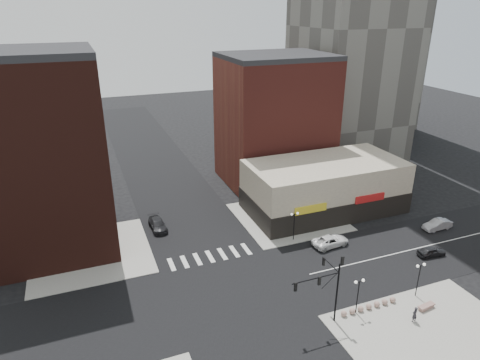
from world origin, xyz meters
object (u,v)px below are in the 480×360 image
street_lamp_ne (294,219)px  dark_sedan_north (158,225)px  pedestrian (415,314)px  stone_bench (426,307)px  dark_sedan_east (431,251)px  silver_sedan (437,225)px  street_lamp_se_b (420,272)px  white_suv (330,241)px  traffic_signal (328,281)px  street_lamp_se_a (359,288)px

street_lamp_ne → dark_sedan_north: (-16.97, 10.04, -2.56)m
pedestrian → stone_bench: bearing=-165.9°
dark_sedan_east → silver_sedan: bearing=-43.5°
pedestrian → dark_sedan_east: bearing=-148.3°
street_lamp_ne → street_lamp_se_b: bearing=-66.4°
white_suv → silver_sedan: 17.13m
dark_sedan_east → traffic_signal: bearing=112.2°
street_lamp_se_a → stone_bench: size_ratio=1.95×
street_lamp_se_b → silver_sedan: (14.06, 11.22, -2.55)m
stone_bench → street_lamp_se_a: bearing=156.2°
street_lamp_ne → stone_bench: street_lamp_ne is taller
traffic_signal → dark_sedan_north: size_ratio=1.55×
street_lamp_se_a → dark_sedan_east: street_lamp_se_a is taller
dark_sedan_east → dark_sedan_north: dark_sedan_north is taller
pedestrian → street_lamp_se_a: bearing=-42.6°
silver_sedan → dark_sedan_north: (-38.03, 14.82, -0.01)m
dark_sedan_north → traffic_signal: bearing=-67.9°
street_lamp_se_b → dark_sedan_east: 10.25m
white_suv → stone_bench: (2.43, -15.15, -0.34)m
dark_sedan_east → dark_sedan_north: size_ratio=0.75×
traffic_signal → silver_sedan: 28.40m
traffic_signal → stone_bench: (11.21, -2.38, -4.58)m
street_lamp_ne → silver_sedan: bearing=-12.8°
street_lamp_se_a → pedestrian: (4.77, -3.30, -2.29)m
white_suv → stone_bench: bearing=-176.5°
dark_sedan_east → street_lamp_se_a: bearing=116.4°
silver_sedan → dark_sedan_north: size_ratio=0.89×
street_lamp_se_b → dark_sedan_north: (-23.97, 26.04, -2.56)m
pedestrian → stone_bench: pedestrian is taller
traffic_signal → white_suv: traffic_signal is taller
stone_bench → dark_sedan_east: bearing=36.7°
street_lamp_se_b → white_suv: (-2.98, 12.94, -2.57)m
street_lamp_se_b → silver_sedan: size_ratio=0.93×
street_lamp_se_a → pedestrian: 6.24m
dark_sedan_east → street_lamp_se_b: bearing=132.8°
traffic_signal → street_lamp_se_b: traffic_signal is taller
white_suv → stone_bench: 15.35m
street_lamp_ne → stone_bench: (6.45, -18.21, -2.91)m
street_lamp_ne → stone_bench: size_ratio=1.95×
traffic_signal → dark_sedan_north: 28.92m
street_lamp_se_a → silver_sedan: bearing=26.9°
traffic_signal → stone_bench: bearing=-12.0°
white_suv → dark_sedan_north: (-20.99, 13.10, 0.01)m
white_suv → dark_sedan_north: 24.75m
street_lamp_se_a → dark_sedan_north: 30.65m
street_lamp_ne → pedestrian: 19.79m
street_lamp_se_a → white_suv: 14.12m
dark_sedan_east → stone_bench: dark_sedan_east is taller
white_suv → silver_sedan: (17.04, -1.72, 0.02)m
silver_sedan → white_suv: bearing=-97.1°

